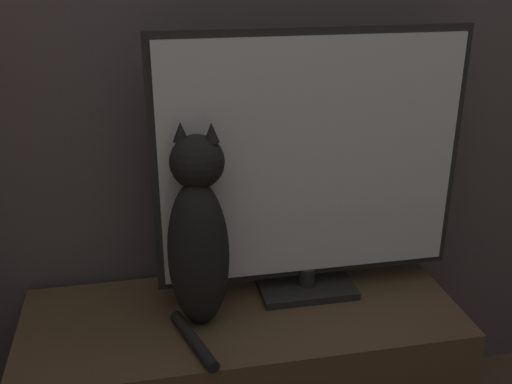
% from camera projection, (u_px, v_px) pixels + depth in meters
% --- Properties ---
extents(tv_stand, '(1.10, 0.43, 0.45)m').
position_uv_depth(tv_stand, '(243.00, 383.00, 1.60)').
color(tv_stand, brown).
rests_on(tv_stand, ground_plane).
extents(tv, '(0.78, 0.15, 0.69)m').
position_uv_depth(tv, '(310.00, 166.00, 1.48)').
color(tv, black).
rests_on(tv, tv_stand).
extents(cat, '(0.18, 0.30, 0.50)m').
position_uv_depth(cat, '(198.00, 237.00, 1.39)').
color(cat, black).
rests_on(cat, tv_stand).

